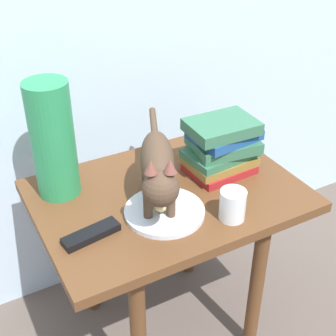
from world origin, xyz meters
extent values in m
plane|color=brown|center=(0.00, 0.00, 0.00)|extent=(6.00, 6.00, 0.00)
cube|color=brown|center=(0.00, 0.00, 0.55)|extent=(0.75, 0.53, 0.03)
cylinder|color=brown|center=(0.20, -0.20, 0.27)|extent=(0.04, 0.04, 0.54)
cylinder|color=brown|center=(-0.20, 0.20, 0.27)|extent=(0.04, 0.04, 0.54)
cylinder|color=brown|center=(0.20, 0.20, 0.27)|extent=(0.04, 0.04, 0.54)
cylinder|color=silver|center=(-0.06, -0.09, 0.57)|extent=(0.22, 0.22, 0.01)
ellipsoid|color=#E0BC7A|center=(-0.06, -0.07, 0.61)|extent=(0.08, 0.09, 0.05)
cylinder|color=#4C3828|center=(-0.05, -0.12, 0.62)|extent=(0.02, 0.02, 0.10)
cylinder|color=#4C3828|center=(-0.11, -0.09, 0.62)|extent=(0.02, 0.02, 0.10)
cylinder|color=#4C3828|center=(0.01, 0.03, 0.62)|extent=(0.02, 0.02, 0.10)
cylinder|color=#4C3828|center=(-0.04, 0.06, 0.62)|extent=(0.02, 0.02, 0.10)
ellipsoid|color=#4C3828|center=(-0.05, -0.03, 0.70)|extent=(0.19, 0.27, 0.11)
sphere|color=#4C3828|center=(-0.11, -0.16, 0.71)|extent=(0.09, 0.09, 0.09)
cone|color=brown|center=(-0.09, -0.17, 0.78)|extent=(0.03, 0.03, 0.03)
cone|color=brown|center=(-0.13, -0.16, 0.78)|extent=(0.03, 0.03, 0.03)
cylinder|color=#4C3828|center=(0.04, 0.16, 0.71)|extent=(0.08, 0.15, 0.02)
cube|color=maroon|center=(0.19, 0.02, 0.58)|extent=(0.20, 0.16, 0.02)
cube|color=olive|center=(0.19, 0.02, 0.60)|extent=(0.20, 0.15, 0.02)
cube|color=#336B4C|center=(0.19, 0.03, 0.63)|extent=(0.22, 0.16, 0.02)
cube|color=#336B4C|center=(0.20, 0.03, 0.66)|extent=(0.20, 0.17, 0.03)
cube|color=#1E4C8C|center=(0.20, 0.03, 0.69)|extent=(0.20, 0.16, 0.03)
cube|color=#336B4C|center=(0.19, 0.02, 0.72)|extent=(0.20, 0.15, 0.03)
cylinder|color=#288C51|center=(-0.27, 0.15, 0.73)|extent=(0.12, 0.12, 0.33)
cylinder|color=silver|center=(0.09, -0.19, 0.61)|extent=(0.07, 0.07, 0.08)
cylinder|color=silver|center=(0.09, -0.19, 0.59)|extent=(0.06, 0.06, 0.04)
cube|color=black|center=(-0.26, -0.08, 0.58)|extent=(0.15, 0.07, 0.02)
camera|label=1|loc=(-0.53, -0.98, 1.36)|focal=51.16mm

